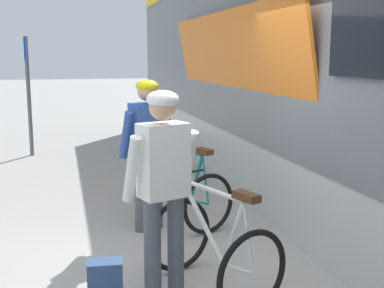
# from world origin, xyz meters

# --- Properties ---
(ground_plane) EXTENTS (80.00, 80.00, 0.00)m
(ground_plane) POSITION_xyz_m (0.00, 0.00, 0.00)
(ground_plane) COLOR #A09E99
(cyclist_near_in_white) EXTENTS (0.66, 0.43, 1.76)m
(cyclist_near_in_white) POSITION_xyz_m (-0.37, -0.40, 1.05)
(cyclist_near_in_white) COLOR #4C515B
(cyclist_near_in_white) RESTS_ON ground
(cyclist_far_in_blue) EXTENTS (0.66, 0.46, 1.76)m
(cyclist_far_in_blue) POSITION_xyz_m (-0.20, 1.32, 1.05)
(cyclist_far_in_blue) COLOR #4C515B
(cyclist_far_in_blue) RESTS_ON ground
(bicycle_near_white) EXTENTS (1.04, 1.25, 0.99)m
(bicycle_near_white) POSITION_xyz_m (0.07, -0.37, 0.40)
(bicycle_near_white) COLOR black
(bicycle_near_white) RESTS_ON ground
(bicycle_far_teal) EXTENTS (1.04, 1.25, 0.99)m
(bicycle_far_teal) POSITION_xyz_m (0.26, 1.47, 0.40)
(bicycle_far_teal) COLOR black
(bicycle_far_teal) RESTS_ON ground
(backpack_on_platform) EXTENTS (0.30, 0.21, 0.40)m
(backpack_on_platform) POSITION_xyz_m (-0.85, -0.41, 0.20)
(backpack_on_platform) COLOR navy
(backpack_on_platform) RESTS_ON ground
(platform_sign_post) EXTENTS (0.08, 0.70, 2.40)m
(platform_sign_post) POSITION_xyz_m (-1.78, 6.27, 1.62)
(platform_sign_post) COLOR #595B60
(platform_sign_post) RESTS_ON ground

